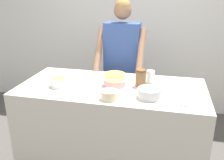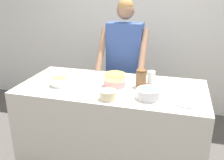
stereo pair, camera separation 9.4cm
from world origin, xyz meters
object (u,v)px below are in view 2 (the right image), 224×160
Objects in this scene: frosting_bowl_olive at (60,81)px; frosting_bowl_pink at (108,94)px; person_baker at (125,57)px; drinking_glass at (151,77)px; ceramic_plate at (186,102)px; frosting_bowl_blue at (148,93)px; cake at (115,81)px; stoneware_jar at (141,78)px.

frosting_bowl_pink is at bearing -18.09° from frosting_bowl_olive.
person_baker reaches higher than frosting_bowl_olive.
drinking_glass is (0.30, 0.47, 0.02)m from frosting_bowl_pink.
frosting_bowl_blue is at bearing 179.86° from ceramic_plate.
frosting_bowl_pink is (0.02, -0.29, -0.02)m from cake.
frosting_bowl_blue is at bearing -65.72° from person_baker.
drinking_glass reaches higher than frosting_bowl_olive.
person_baker is at bearing 95.10° from frosting_bowl_pink.
drinking_glass is (0.32, 0.18, 0.00)m from cake.
frosting_bowl_olive is at bearing -166.53° from stoneware_jar.
person_baker is 1.03m from frosting_bowl_pink.
frosting_bowl_pink is (0.54, -0.18, -0.00)m from frosting_bowl_olive.
drinking_glass is (0.84, 0.30, 0.02)m from frosting_bowl_olive.
frosting_bowl_pink is 0.65m from ceramic_plate.
frosting_bowl_blue is at bearing 17.64° from frosting_bowl_pink.
frosting_bowl_pink is (-0.33, -0.10, -0.00)m from frosting_bowl_blue.
stoneware_jar reaches higher than frosting_bowl_pink.
frosting_bowl_olive reaches higher than frosting_bowl_pink.
frosting_bowl_olive is 1.13× the size of frosting_bowl_pink.
frosting_bowl_blue reaches higher than ceramic_plate.
stoneware_jar is (0.22, 0.36, 0.04)m from frosting_bowl_pink.
frosting_bowl_olive is 0.78m from stoneware_jar.
person_baker reaches higher than ceramic_plate.
frosting_bowl_blue is 1.23× the size of stoneware_jar.
frosting_bowl_blue is at bearing -86.49° from drinking_glass.
frosting_bowl_olive is at bearing -117.62° from person_baker.
frosting_bowl_blue is 1.63× the size of drinking_glass.
stoneware_jar is (-0.08, -0.12, 0.02)m from drinking_glass.
frosting_bowl_blue is 0.34m from frosting_bowl_pink.
ceramic_plate is (0.66, -0.19, -0.05)m from cake.
cake reaches higher than drinking_glass.
stoneware_jar is (0.76, 0.18, 0.04)m from frosting_bowl_olive.
frosting_bowl_blue is 0.32m from ceramic_plate.
stoneware_jar is at bearing 13.47° from frosting_bowl_olive.
stoneware_jar reaches higher than frosting_bowl_blue.
person_baker is at bearing 128.29° from ceramic_plate.
ceramic_plate is at bearing -31.29° from stoneware_jar.
frosting_bowl_olive is 1.00× the size of stoneware_jar.
frosting_bowl_blue is at bearing -4.78° from frosting_bowl_olive.
cake is (0.07, -0.74, -0.03)m from person_baker.
person_baker is 0.74m from cake.
cake is 1.53× the size of frosting_bowl_blue.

